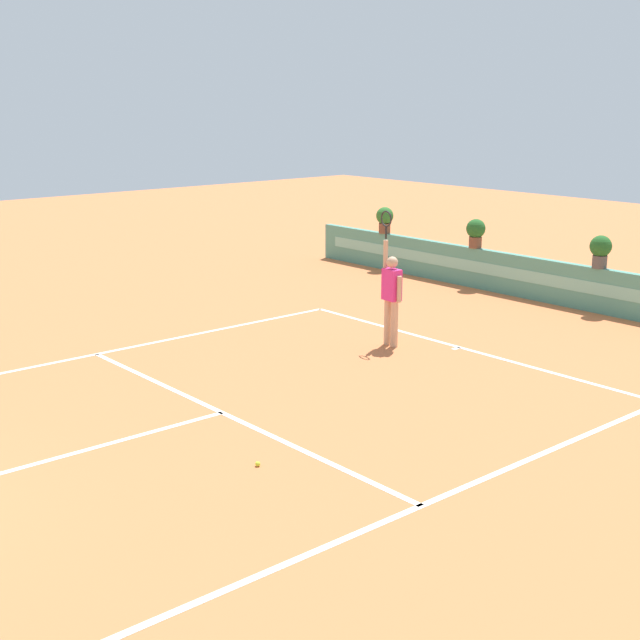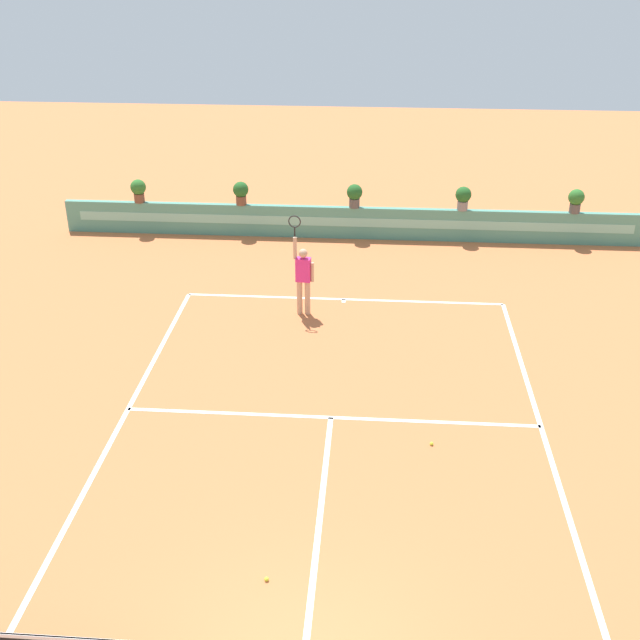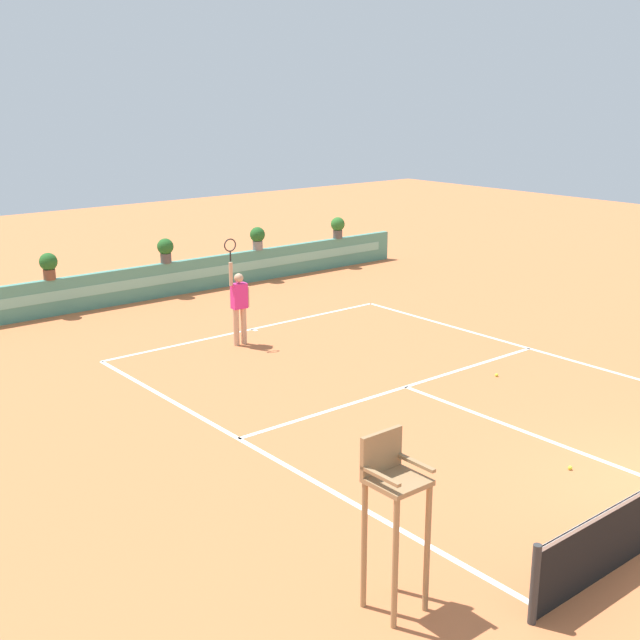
{
  "view_description": "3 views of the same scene",
  "coord_description": "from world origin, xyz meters",
  "px_view_note": "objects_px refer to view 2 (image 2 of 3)",
  "views": [
    {
      "loc": [
        10.46,
        -0.61,
        4.64
      ],
      "look_at": [
        -0.39,
        8.69,
        1.0
      ],
      "focal_mm": 49.09,
      "sensor_mm": 36.0,
      "label": 1
    },
    {
      "loc": [
        0.75,
        -6.49,
        8.74
      ],
      "look_at": [
        -0.39,
        8.69,
        1.0
      ],
      "focal_mm": 43.75,
      "sensor_mm": 36.0,
      "label": 2
    },
    {
      "loc": [
        -11.38,
        -4.7,
        5.83
      ],
      "look_at": [
        -0.39,
        8.69,
        1.0
      ],
      "focal_mm": 46.03,
      "sensor_mm": 36.0,
      "label": 3
    }
  ],
  "objects_px": {
    "tennis_player": "(303,275)",
    "tennis_ball_near_baseline": "(267,579)",
    "potted_plant_centre": "(355,194)",
    "potted_plant_right": "(463,197)",
    "potted_plant_left": "(241,192)",
    "tennis_ball_mid_court": "(432,444)",
    "potted_plant_far_right": "(576,199)",
    "potted_plant_far_left": "(138,189)"
  },
  "relations": [
    {
      "from": "potted_plant_centre",
      "to": "potted_plant_far_left",
      "type": "xyz_separation_m",
      "value": [
        -6.71,
        0.0,
        0.0
      ]
    },
    {
      "from": "tennis_ball_near_baseline",
      "to": "potted_plant_far_left",
      "type": "xyz_separation_m",
      "value": [
        -5.93,
        14.37,
        1.38
      ]
    },
    {
      "from": "potted_plant_centre",
      "to": "tennis_player",
      "type": "bearing_deg",
      "value": -101.18
    },
    {
      "from": "potted_plant_far_left",
      "to": "potted_plant_far_right",
      "type": "xyz_separation_m",
      "value": [
        13.33,
        0.0,
        0.0
      ]
    },
    {
      "from": "potted_plant_right",
      "to": "tennis_ball_mid_court",
      "type": "bearing_deg",
      "value": -97.54
    },
    {
      "from": "tennis_player",
      "to": "potted_plant_far_right",
      "type": "xyz_separation_m",
      "value": [
        7.69,
        5.4,
        0.36
      ]
    },
    {
      "from": "potted_plant_right",
      "to": "potted_plant_centre",
      "type": "xyz_separation_m",
      "value": [
        -3.28,
        0.0,
        0.0
      ]
    },
    {
      "from": "potted_plant_left",
      "to": "potted_plant_far_right",
      "type": "height_order",
      "value": "same"
    },
    {
      "from": "tennis_player",
      "to": "tennis_ball_mid_court",
      "type": "distance_m",
      "value": 6.19
    },
    {
      "from": "tennis_player",
      "to": "potted_plant_centre",
      "type": "relative_size",
      "value": 3.57
    },
    {
      "from": "tennis_ball_near_baseline",
      "to": "potted_plant_left",
      "type": "height_order",
      "value": "potted_plant_left"
    },
    {
      "from": "tennis_ball_near_baseline",
      "to": "potted_plant_far_right",
      "type": "bearing_deg",
      "value": 62.74
    },
    {
      "from": "potted_plant_right",
      "to": "potted_plant_centre",
      "type": "bearing_deg",
      "value": 180.0
    },
    {
      "from": "tennis_ball_near_baseline",
      "to": "potted_plant_centre",
      "type": "xyz_separation_m",
      "value": [
        0.78,
        14.37,
        1.38
      ]
    },
    {
      "from": "tennis_ball_near_baseline",
      "to": "potted_plant_right",
      "type": "height_order",
      "value": "potted_plant_right"
    },
    {
      "from": "potted_plant_left",
      "to": "potted_plant_far_left",
      "type": "relative_size",
      "value": 1.0
    },
    {
      "from": "tennis_player",
      "to": "potted_plant_centre",
      "type": "distance_m",
      "value": 5.52
    },
    {
      "from": "tennis_ball_mid_court",
      "to": "potted_plant_right",
      "type": "relative_size",
      "value": 0.09
    },
    {
      "from": "potted_plant_left",
      "to": "potted_plant_far_right",
      "type": "distance_m",
      "value": 10.12
    },
    {
      "from": "tennis_ball_near_baseline",
      "to": "potted_plant_right",
      "type": "xyz_separation_m",
      "value": [
        4.06,
        14.37,
        1.38
      ]
    },
    {
      "from": "potted_plant_left",
      "to": "potted_plant_right",
      "type": "height_order",
      "value": "same"
    },
    {
      "from": "tennis_player",
      "to": "tennis_ball_mid_court",
      "type": "relative_size",
      "value": 38.01
    },
    {
      "from": "potted_plant_far_right",
      "to": "potted_plant_centre",
      "type": "bearing_deg",
      "value": 180.0
    },
    {
      "from": "tennis_player",
      "to": "potted_plant_far_left",
      "type": "height_order",
      "value": "tennis_player"
    },
    {
      "from": "tennis_ball_mid_court",
      "to": "potted_plant_left",
      "type": "height_order",
      "value": "potted_plant_left"
    },
    {
      "from": "tennis_player",
      "to": "potted_plant_far_right",
      "type": "height_order",
      "value": "tennis_player"
    },
    {
      "from": "tennis_player",
      "to": "potted_plant_centre",
      "type": "height_order",
      "value": "tennis_player"
    },
    {
      "from": "tennis_ball_near_baseline",
      "to": "potted_plant_left",
      "type": "distance_m",
      "value": 14.69
    },
    {
      "from": "potted_plant_left",
      "to": "potted_plant_centre",
      "type": "distance_m",
      "value": 3.5
    },
    {
      "from": "tennis_ball_near_baseline",
      "to": "potted_plant_centre",
      "type": "height_order",
      "value": "potted_plant_centre"
    },
    {
      "from": "tennis_player",
      "to": "potted_plant_left",
      "type": "relative_size",
      "value": 3.57
    },
    {
      "from": "potted_plant_left",
      "to": "potted_plant_far_left",
      "type": "distance_m",
      "value": 3.21
    },
    {
      "from": "tennis_player",
      "to": "potted_plant_centre",
      "type": "xyz_separation_m",
      "value": [
        1.07,
        5.4,
        0.36
      ]
    },
    {
      "from": "potted_plant_right",
      "to": "potted_plant_left",
      "type": "bearing_deg",
      "value": 180.0
    },
    {
      "from": "tennis_ball_near_baseline",
      "to": "potted_plant_right",
      "type": "relative_size",
      "value": 0.09
    },
    {
      "from": "potted_plant_centre",
      "to": "potted_plant_far_right",
      "type": "distance_m",
      "value": 6.62
    },
    {
      "from": "potted_plant_centre",
      "to": "potted_plant_far_left",
      "type": "relative_size",
      "value": 1.0
    },
    {
      "from": "potted_plant_centre",
      "to": "potted_plant_left",
      "type": "bearing_deg",
      "value": 180.0
    },
    {
      "from": "tennis_ball_near_baseline",
      "to": "potted_plant_centre",
      "type": "relative_size",
      "value": 0.09
    },
    {
      "from": "potted_plant_left",
      "to": "potted_plant_right",
      "type": "distance_m",
      "value": 6.78
    },
    {
      "from": "tennis_ball_mid_court",
      "to": "potted_plant_far_right",
      "type": "height_order",
      "value": "potted_plant_far_right"
    },
    {
      "from": "tennis_player",
      "to": "tennis_ball_near_baseline",
      "type": "distance_m",
      "value": 9.03
    }
  ]
}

